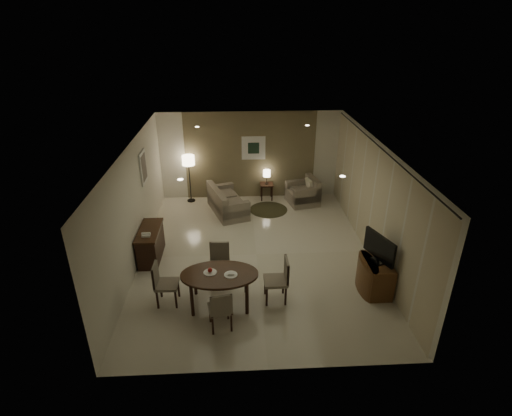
{
  "coord_description": "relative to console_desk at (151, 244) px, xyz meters",
  "views": [
    {
      "loc": [
        -0.45,
        -8.19,
        5.19
      ],
      "look_at": [
        0.0,
        0.2,
        1.15
      ],
      "focal_mm": 28.0,
      "sensor_mm": 36.0,
      "label": 1
    }
  ],
  "objects": [
    {
      "name": "chair_near",
      "position": [
        1.7,
        -2.44,
        0.05
      ],
      "size": [
        0.48,
        0.48,
        0.85
      ],
      "primitive_type": null,
      "rotation": [
        0.0,
        0.0,
        3.33
      ],
      "color": "gray",
      "rests_on": "floor"
    },
    {
      "name": "downlight_nr",
      "position": [
        3.89,
        -1.8,
        2.31
      ],
      "size": [
        0.1,
        0.1,
        0.01
      ],
      "primitive_type": "cylinder",
      "color": "white",
      "rests_on": "ceiling"
    },
    {
      "name": "side_table",
      "position": [
        2.98,
        3.25,
        -0.12
      ],
      "size": [
        0.4,
        0.4,
        0.51
      ],
      "primitive_type": null,
      "color": "black",
      "rests_on": "floor"
    },
    {
      "name": "chair_right",
      "position": [
        2.77,
        -1.71,
        0.09
      ],
      "size": [
        0.46,
        0.46,
        0.93
      ],
      "primitive_type": null,
      "rotation": [
        0.0,
        0.0,
        -1.56
      ],
      "color": "gray",
      "rests_on": "floor"
    },
    {
      "name": "table_lamp",
      "position": [
        2.98,
        3.25,
        0.38
      ],
      "size": [
        0.22,
        0.22,
        0.5
      ],
      "primitive_type": null,
      "color": "#FFEAC1",
      "rests_on": "side_table"
    },
    {
      "name": "downlight_fr",
      "position": [
        3.89,
        1.8,
        2.31
      ],
      "size": [
        0.1,
        0.1,
        0.01
      ],
      "primitive_type": "cylinder",
      "color": "white",
      "rests_on": "ceiling"
    },
    {
      "name": "console_desk",
      "position": [
        0.0,
        0.0,
        0.0
      ],
      "size": [
        0.48,
        1.2,
        0.75
      ],
      "primitive_type": null,
      "color": "#402214",
      "rests_on": "floor"
    },
    {
      "name": "floor_lamp",
      "position": [
        0.63,
        3.22,
        0.36
      ],
      "size": [
        0.37,
        0.37,
        1.47
      ],
      "primitive_type": null,
      "color": "#FFE5B7",
      "rests_on": "floor"
    },
    {
      "name": "telephone",
      "position": [
        0.0,
        -0.3,
        0.43
      ],
      "size": [
        0.2,
        0.14,
        0.09
      ],
      "primitive_type": null,
      "color": "white",
      "rests_on": "console_desk"
    },
    {
      "name": "downlight_fl",
      "position": [
        1.09,
        1.8,
        2.31
      ],
      "size": [
        0.1,
        0.1,
        0.01
      ],
      "primitive_type": "cylinder",
      "color": "white",
      "rests_on": "ceiling"
    },
    {
      "name": "tv_cabinet",
      "position": [
        4.89,
        -1.5,
        -0.03
      ],
      "size": [
        0.48,
        0.9,
        0.7
      ],
      "primitive_type": null,
      "color": "brown",
      "rests_on": "floor"
    },
    {
      "name": "art_left_canvas",
      "position": [
        -0.21,
        1.2,
        1.48
      ],
      "size": [
        0.01,
        0.46,
        0.64
      ],
      "primitive_type": "cube",
      "color": "gray",
      "rests_on": "wall_left"
    },
    {
      "name": "art_back_canvas",
      "position": [
        2.59,
        3.44,
        1.23
      ],
      "size": [
        0.34,
        0.01,
        0.34
      ],
      "primitive_type": "cube",
      "color": "black",
      "rests_on": "wall_back"
    },
    {
      "name": "chair_far",
      "position": [
        1.65,
        -1.1,
        0.07
      ],
      "size": [
        0.44,
        0.44,
        0.89
      ],
      "primitive_type": null,
      "rotation": [
        0.0,
        0.0,
        -0.03
      ],
      "color": "gray",
      "rests_on": "floor"
    },
    {
      "name": "sofa",
      "position": [
        1.78,
        2.37,
        0.0
      ],
      "size": [
        1.78,
        1.28,
        0.76
      ],
      "primitive_type": null,
      "rotation": [
        0.0,
        0.0,
        1.9
      ],
      "color": "gray",
      "rests_on": "floor"
    },
    {
      "name": "plate_b",
      "position": [
        1.89,
        -1.83,
        0.34
      ],
      "size": [
        0.26,
        0.26,
        0.02
      ],
      "primitive_type": "cylinder",
      "color": "white",
      "rests_on": "dining_table"
    },
    {
      "name": "art_back_frame",
      "position": [
        2.59,
        3.46,
        1.23
      ],
      "size": [
        0.72,
        0.03,
        0.72
      ],
      "primitive_type": "cube",
      "color": "silver",
      "rests_on": "wall_back"
    },
    {
      "name": "taupe_accent",
      "position": [
        2.49,
        3.48,
        0.98
      ],
      "size": [
        3.96,
        0.03,
        2.7
      ],
      "primitive_type": "cube",
      "color": "olive",
      "rests_on": "wall_back"
    },
    {
      "name": "dining_table",
      "position": [
        1.67,
        -1.78,
        -0.02
      ],
      "size": [
        1.51,
        0.94,
        0.71
      ],
      "primitive_type": null,
      "color": "#402214",
      "rests_on": "floor"
    },
    {
      "name": "plate_a",
      "position": [
        1.49,
        -1.73,
        0.34
      ],
      "size": [
        0.26,
        0.26,
        0.02
      ],
      "primitive_type": "cylinder",
      "color": "white",
      "rests_on": "dining_table"
    },
    {
      "name": "flat_tv",
      "position": [
        4.87,
        -1.5,
        0.65
      ],
      "size": [
        0.36,
        0.85,
        0.6
      ],
      "primitive_type": null,
      "rotation": [
        0.0,
        0.0,
        0.35
      ],
      "color": "black",
      "rests_on": "tv_cabinet"
    },
    {
      "name": "downlight_nl",
      "position": [
        1.09,
        -1.8,
        2.31
      ],
      "size": [
        0.1,
        0.1,
        0.01
      ],
      "primitive_type": "cylinder",
      "color": "white",
      "rests_on": "ceiling"
    },
    {
      "name": "napkin",
      "position": [
        1.89,
        -1.83,
        0.36
      ],
      "size": [
        0.12,
        0.08,
        0.03
      ],
      "primitive_type": "cube",
      "color": "white",
      "rests_on": "plate_b"
    },
    {
      "name": "fruit_apple",
      "position": [
        1.49,
        -1.73,
        0.39
      ],
      "size": [
        0.09,
        0.09,
        0.09
      ],
      "primitive_type": "sphere",
      "color": "#AE1813",
      "rests_on": "plate_a"
    },
    {
      "name": "room_shell",
      "position": [
        2.49,
        0.4,
        0.98
      ],
      "size": [
        5.5,
        7.0,
        2.7
      ],
      "color": "beige",
      "rests_on": "ground"
    },
    {
      "name": "round_rug",
      "position": [
        2.98,
        2.45,
        -0.37
      ],
      "size": [
        1.12,
        1.12,
        0.01
      ],
      "primitive_type": "cylinder",
      "color": "#393620",
      "rests_on": "floor"
    },
    {
      "name": "armchair",
      "position": [
        4.06,
        2.88,
        0.02
      ],
      "size": [
        1.01,
        1.05,
        0.79
      ],
      "primitive_type": null,
      "rotation": [
        0.0,
        0.0,
        -1.35
      ],
      "color": "gray",
      "rests_on": "floor"
    },
    {
      "name": "curtain_rod",
      "position": [
        5.17,
        0.0,
        2.27
      ],
      "size": [
        0.03,
        6.8,
        0.03
      ],
      "primitive_type": "cylinder",
      "rotation": [
        1.57,
        0.0,
        0.0
      ],
      "color": "black",
      "rests_on": "wall_right"
    },
    {
      "name": "curtain_wall",
      "position": [
        5.17,
        0.0,
        0.95
      ],
      "size": [
        0.08,
        6.7,
        2.58
      ],
      "primitive_type": null,
      "color": "beige",
      "rests_on": "wall_right"
    },
    {
      "name": "art_left_frame",
      "position": [
        -0.23,
        1.2,
        1.48
      ],
      "size": [
        0.03,
        0.6,
        0.8
      ],
      "primitive_type": "cube",
      "color": "silver",
      "rests_on": "wall_left"
    },
    {
      "name": "chair_left",
      "position": [
        0.64,
        -1.69,
        0.07
      ],
      "size": [
        0.44,
        0.44,
        0.9
      ],
      "primitive_type": null,
      "rotation": [
        0.0,
        0.0,
        1.55
      ],
      "color": "gray",
      "rests_on": "floor"
    }
  ]
}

